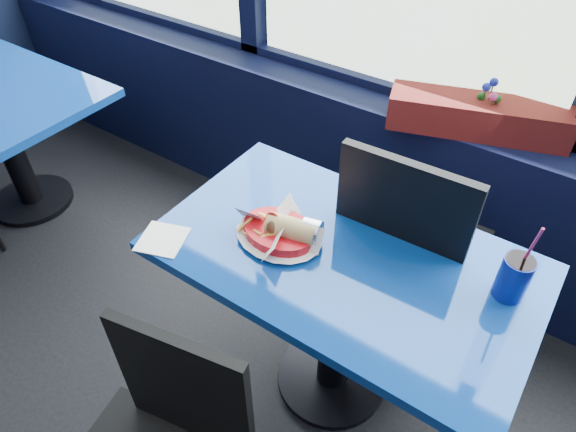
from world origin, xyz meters
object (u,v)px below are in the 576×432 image
at_px(flower_vase, 483,117).
at_px(food_basket, 280,231).
at_px(near_table, 340,291).
at_px(soda_cup, 514,277).
at_px(planter_box, 478,116).
at_px(chair_near_back, 409,244).
at_px(ketchup_bottle, 420,197).

xyz_separation_m(flower_vase, food_basket, (-0.33, -0.90, -0.08)).
relative_size(near_table, soda_cup, 3.97).
xyz_separation_m(near_table, planter_box, (0.11, 0.84, 0.30)).
height_order(near_table, chair_near_back, chair_near_back).
height_order(near_table, soda_cup, soda_cup).
xyz_separation_m(near_table, ketchup_bottle, (0.12, 0.28, 0.28)).
xyz_separation_m(near_table, flower_vase, (0.13, 0.84, 0.30)).
relative_size(near_table, flower_vase, 5.25).
bearing_deg(soda_cup, flower_vase, 115.64).
bearing_deg(planter_box, near_table, -115.81).
bearing_deg(planter_box, soda_cup, -81.40).
height_order(planter_box, flower_vase, flower_vase).
distance_m(near_table, planter_box, 0.90).
height_order(food_basket, soda_cup, soda_cup).
bearing_deg(ketchup_bottle, flower_vase, 88.74).
xyz_separation_m(chair_near_back, planter_box, (0.00, 0.53, 0.27)).
xyz_separation_m(food_basket, soda_cup, (0.68, 0.19, 0.04)).
bearing_deg(flower_vase, ketchup_bottle, -91.26).
distance_m(flower_vase, soda_cup, 0.79).
distance_m(flower_vase, ketchup_bottle, 0.56).
bearing_deg(chair_near_back, flower_vase, -94.49).
bearing_deg(near_table, soda_cup, 15.22).
bearing_deg(chair_near_back, soda_cup, 151.66).
bearing_deg(flower_vase, chair_near_back, -92.42).
relative_size(chair_near_back, soda_cup, 3.44).
distance_m(chair_near_back, soda_cup, 0.47).
height_order(planter_box, food_basket, planter_box).
distance_m(chair_near_back, planter_box, 0.60).
relative_size(chair_near_back, flower_vase, 4.55).
bearing_deg(near_table, planter_box, 82.53).
distance_m(food_basket, soda_cup, 0.70).
relative_size(near_table, food_basket, 4.06).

